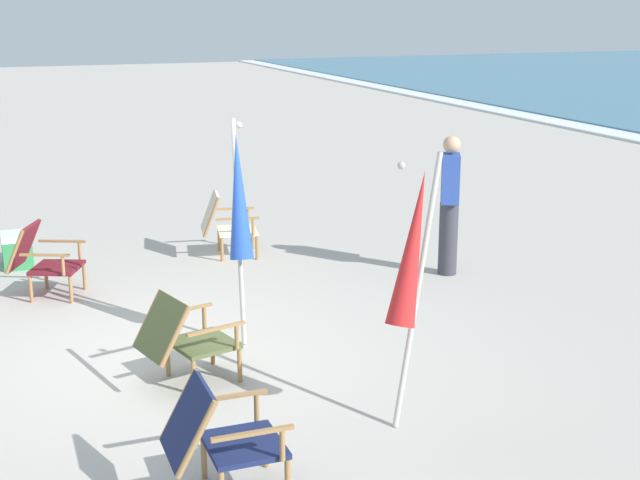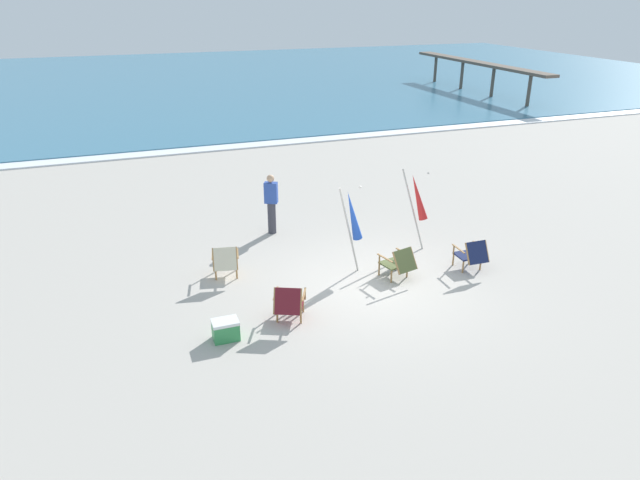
{
  "view_description": "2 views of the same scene",
  "coord_description": "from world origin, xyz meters",
  "views": [
    {
      "loc": [
        7.49,
        -1.52,
        3.08
      ],
      "look_at": [
        -0.79,
        1.77,
        0.71
      ],
      "focal_mm": 50.0,
      "sensor_mm": 36.0,
      "label": 1
    },
    {
      "loc": [
        -4.93,
        -10.23,
        6.0
      ],
      "look_at": [
        -0.91,
        0.81,
        0.86
      ],
      "focal_mm": 32.0,
      "sensor_mm": 36.0,
      "label": 2
    }
  ],
  "objects": [
    {
      "name": "umbrella_furled_blue",
      "position": [
        -0.16,
        0.72,
        1.36
      ],
      "size": [
        0.58,
        0.29,
        2.08
      ],
      "color": "#B7B2A8",
      "rests_on": "ground"
    },
    {
      "name": "pier_distant",
      "position": [
        17.01,
        21.13,
        1.78
      ],
      "size": [
        0.9,
        13.4,
        1.99
      ],
      "color": "brown",
      "rests_on": "ground"
    },
    {
      "name": "ground_plane",
      "position": [
        0.0,
        0.0,
        0.0
      ],
      "size": [
        80.0,
        80.0,
        0.0
      ],
      "primitive_type": "plane",
      "color": "#B2AAA0"
    },
    {
      "name": "beach_chair_front_right",
      "position": [
        0.67,
        -0.02,
        0.42
      ],
      "size": [
        0.74,
        0.88,
        0.78
      ],
      "color": "#515B33",
      "rests_on": "ground"
    },
    {
      "name": "sea",
      "position": [
        0.0,
        33.43,
        0.05
      ],
      "size": [
        80.0,
        40.0,
        0.1
      ],
      "primitive_type": "cube",
      "color": "teal",
      "rests_on": "ground"
    },
    {
      "name": "person_near_chairs",
      "position": [
        -1.28,
        3.57,
        0.84
      ],
      "size": [
        0.39,
        0.33,
        1.63
      ],
      "color": "#383842",
      "rests_on": "ground"
    },
    {
      "name": "umbrella_furled_red",
      "position": [
        1.89,
        1.44,
        1.32
      ],
      "size": [
        0.56,
        0.69,
        2.03
      ],
      "color": "#B7B2A8",
      "rests_on": "ground"
    },
    {
      "name": "cooler_box",
      "position": [
        -3.48,
        -1.1,
        0.2
      ],
      "size": [
        0.49,
        0.35,
        0.4
      ],
      "color": "#338C4C",
      "rests_on": "ground"
    },
    {
      "name": "beach_chair_far_center",
      "position": [
        -2.98,
        1.36,
        0.43
      ],
      "size": [
        0.7,
        0.79,
        0.81
      ],
      "color": "beige",
      "rests_on": "ground"
    },
    {
      "name": "surf_band",
      "position": [
        0.0,
        13.13,
        0.03
      ],
      "size": [
        80.0,
        1.1,
        0.06
      ],
      "primitive_type": "cube",
      "color": "white",
      "rests_on": "ground"
    },
    {
      "name": "beach_chair_back_left",
      "position": [
        -2.18,
        -0.91,
        0.43
      ],
      "size": [
        0.82,
        0.89,
        0.8
      ],
      "color": "maroon",
      "rests_on": "ground"
    },
    {
      "name": "beach_chair_mid_center",
      "position": [
        2.46,
        -0.22,
        0.42
      ],
      "size": [
        0.61,
        0.76,
        0.79
      ],
      "color": "#19234C",
      "rests_on": "ground"
    }
  ]
}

